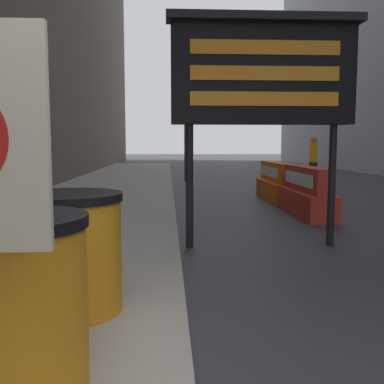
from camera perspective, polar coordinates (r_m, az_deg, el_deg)
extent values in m
cylinder|color=orange|center=(2.51, -22.23, -13.50)|extent=(0.78, 0.78, 0.82)
cylinder|color=black|center=(2.40, -22.65, -3.54)|extent=(0.81, 0.81, 0.06)
cylinder|color=orange|center=(3.46, -15.43, -7.89)|extent=(0.78, 0.78, 0.82)
cylinder|color=black|center=(3.38, -15.64, -0.62)|extent=(0.81, 0.81, 0.06)
cylinder|color=black|center=(5.92, -0.31, 0.71)|extent=(0.10, 0.10, 1.63)
cylinder|color=black|center=(6.31, 17.32, 0.76)|extent=(0.10, 0.10, 1.63)
cube|color=black|center=(6.09, 9.01, 14.50)|extent=(2.39, 0.24, 1.28)
cube|color=black|center=(6.16, 9.28, 20.95)|extent=(2.51, 0.34, 0.10)
cube|color=orange|center=(6.02, 9.34, 17.69)|extent=(1.91, 0.02, 0.18)
cube|color=orange|center=(5.96, 9.28, 14.67)|extent=(1.91, 0.02, 0.18)
cube|color=orange|center=(5.92, 9.23, 11.61)|extent=(1.91, 0.02, 0.18)
cube|color=red|center=(8.96, 14.30, -1.37)|extent=(0.54, 2.19, 0.47)
cube|color=red|center=(8.91, 14.38, 1.63)|extent=(0.32, 2.19, 0.47)
cube|color=white|center=(8.86, 13.32, 1.64)|extent=(0.02, 1.75, 0.24)
cube|color=orange|center=(11.26, 10.66, 0.19)|extent=(0.57, 2.18, 0.46)
cube|color=orange|center=(11.22, 10.71, 2.55)|extent=(0.34, 2.18, 0.46)
cube|color=white|center=(11.18, 9.79, 2.55)|extent=(0.02, 1.74, 0.23)
cube|color=black|center=(11.30, 10.42, -0.87)|extent=(0.34, 0.34, 0.04)
cone|color=#EA560F|center=(11.27, 10.45, 0.67)|extent=(0.27, 0.27, 0.57)
cylinder|color=white|center=(11.27, 10.45, 0.82)|extent=(0.16, 0.16, 0.08)
cylinder|color=#2D2D30|center=(16.79, -0.79, 8.85)|extent=(0.12, 0.12, 4.36)
cube|color=#23281E|center=(16.81, -0.77, 14.88)|extent=(0.28, 0.28, 0.84)
sphere|color=#360605|center=(16.71, -0.75, 15.91)|extent=(0.15, 0.15, 0.15)
sphere|color=#392C06|center=(16.66, -0.75, 14.96)|extent=(0.15, 0.15, 0.15)
sphere|color=green|center=(16.62, -0.75, 14.01)|extent=(0.15, 0.15, 0.15)
cylinder|color=#333338|center=(15.13, 14.85, 2.19)|extent=(0.13, 0.13, 0.79)
cylinder|color=#333338|center=(15.17, 15.38, 2.19)|extent=(0.13, 0.13, 0.79)
cube|color=orange|center=(15.12, 15.19, 4.86)|extent=(0.38, 0.49, 0.62)
sphere|color=#BD6148|center=(15.12, 15.24, 6.46)|extent=(0.22, 0.22, 0.22)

